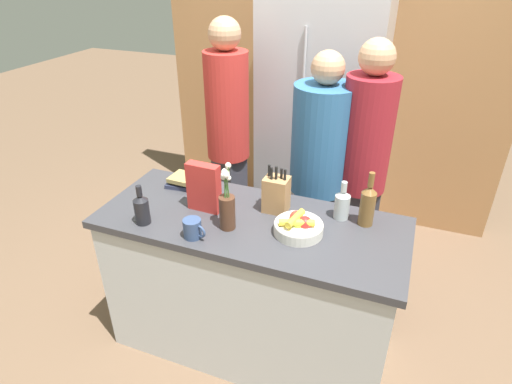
% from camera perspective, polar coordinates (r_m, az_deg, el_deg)
% --- Properties ---
extents(ground_plane, '(14.00, 14.00, 0.00)m').
position_cam_1_polar(ground_plane, '(2.77, -0.64, -19.15)').
color(ground_plane, brown).
extents(kitchen_island, '(1.59, 0.65, 0.88)m').
position_cam_1_polar(kitchen_island, '(2.46, -0.70, -12.32)').
color(kitchen_island, silver).
rests_on(kitchen_island, ground_plane).
extents(back_wall_wood, '(2.79, 0.12, 2.60)m').
position_cam_1_polar(back_wall_wood, '(3.61, 10.07, 16.54)').
color(back_wall_wood, '#AD7A4C').
rests_on(back_wall_wood, ground_plane).
extents(refrigerator, '(0.86, 0.62, 2.02)m').
position_cam_1_polar(refrigerator, '(3.34, 8.58, 10.48)').
color(refrigerator, '#B7B7BC').
rests_on(refrigerator, ground_plane).
extents(fruit_bowl, '(0.24, 0.24, 0.10)m').
position_cam_1_polar(fruit_bowl, '(2.08, 5.69, -4.52)').
color(fruit_bowl, silver).
rests_on(fruit_bowl, kitchen_island).
extents(knife_block, '(0.13, 0.11, 0.26)m').
position_cam_1_polar(knife_block, '(2.22, 2.72, -0.26)').
color(knife_block, '#A87A4C').
rests_on(knife_block, kitchen_island).
extents(flower_vase, '(0.08, 0.08, 0.35)m').
position_cam_1_polar(flower_vase, '(2.07, -3.88, -2.00)').
color(flower_vase, '#4C2D1E').
rests_on(flower_vase, kitchen_island).
extents(cereal_box, '(0.18, 0.07, 0.26)m').
position_cam_1_polar(cereal_box, '(2.23, -6.98, 0.61)').
color(cereal_box, red).
rests_on(cereal_box, kitchen_island).
extents(coffee_mug, '(0.12, 0.09, 0.10)m').
position_cam_1_polar(coffee_mug, '(2.06, -8.41, -4.84)').
color(coffee_mug, '#334770').
rests_on(coffee_mug, kitchen_island).
extents(book_stack, '(0.19, 0.15, 0.06)m').
position_cam_1_polar(book_stack, '(2.52, -9.54, 1.46)').
color(book_stack, '#2D334C').
rests_on(book_stack, kitchen_island).
extents(bottle_oil, '(0.08, 0.08, 0.21)m').
position_cam_1_polar(bottle_oil, '(2.21, 11.41, -1.56)').
color(bottle_oil, '#B2BCC1').
rests_on(bottle_oil, kitchen_island).
extents(bottle_vinegar, '(0.08, 0.08, 0.21)m').
position_cam_1_polar(bottle_vinegar, '(2.20, -15.00, -2.14)').
color(bottle_vinegar, black).
rests_on(bottle_vinegar, kitchen_island).
extents(bottle_wine, '(0.08, 0.08, 0.29)m').
position_cam_1_polar(bottle_wine, '(2.17, 14.66, -1.61)').
color(bottle_wine, brown).
rests_on(bottle_wine, kitchen_island).
extents(person_at_sink, '(0.29, 0.29, 1.75)m').
position_cam_1_polar(person_at_sink, '(2.92, -3.76, 7.79)').
color(person_at_sink, '#383842').
rests_on(person_at_sink, ground_plane).
extents(person_in_blue, '(0.37, 0.37, 1.62)m').
position_cam_1_polar(person_in_blue, '(2.67, 8.49, 2.97)').
color(person_in_blue, '#383842').
rests_on(person_in_blue, ground_plane).
extents(person_in_red_tee, '(0.30, 0.30, 1.70)m').
position_cam_1_polar(person_in_red_tee, '(2.63, 14.00, 3.52)').
color(person_in_red_tee, '#383842').
rests_on(person_in_red_tee, ground_plane).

